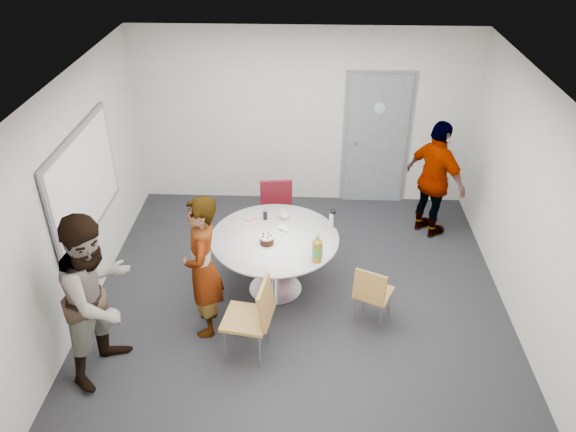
{
  "coord_description": "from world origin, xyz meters",
  "views": [
    {
      "loc": [
        0.08,
        -5.32,
        4.52
      ],
      "look_at": [
        -0.14,
        0.25,
        1.04
      ],
      "focal_mm": 35.0,
      "sensor_mm": 36.0,
      "label": 1
    }
  ],
  "objects_px": {
    "table": "(278,245)",
    "chair_near_left": "(255,313)",
    "whiteboard": "(85,183)",
    "person_left": "(98,297)",
    "person_main": "(203,267)",
    "person_right": "(435,180)",
    "chair_near_right": "(372,291)",
    "chair_far": "(277,208)",
    "door": "(376,140)"
  },
  "relations": [
    {
      "from": "chair_near_left",
      "to": "person_left",
      "type": "xyz_separation_m",
      "value": [
        -1.51,
        -0.2,
        0.34
      ]
    },
    {
      "from": "table",
      "to": "chair_far",
      "type": "distance_m",
      "value": 1.04
    },
    {
      "from": "person_left",
      "to": "door",
      "type": "bearing_deg",
      "value": -18.92
    },
    {
      "from": "door",
      "to": "table",
      "type": "bearing_deg",
      "value": -120.21
    },
    {
      "from": "person_right",
      "to": "chair_near_left",
      "type": "bearing_deg",
      "value": 99.68
    },
    {
      "from": "chair_near_left",
      "to": "chair_near_right",
      "type": "distance_m",
      "value": 1.37
    },
    {
      "from": "chair_near_left",
      "to": "person_left",
      "type": "relative_size",
      "value": 0.52
    },
    {
      "from": "chair_near_left",
      "to": "chair_near_right",
      "type": "xyz_separation_m",
      "value": [
        1.26,
        0.53,
        -0.11
      ]
    },
    {
      "from": "person_main",
      "to": "person_left",
      "type": "distance_m",
      "value": 1.11
    },
    {
      "from": "door",
      "to": "chair_far",
      "type": "relative_size",
      "value": 2.21
    },
    {
      "from": "chair_near_right",
      "to": "table",
      "type": "bearing_deg",
      "value": 177.1
    },
    {
      "from": "whiteboard",
      "to": "chair_far",
      "type": "distance_m",
      "value": 2.5
    },
    {
      "from": "person_main",
      "to": "chair_near_right",
      "type": "bearing_deg",
      "value": 87.16
    },
    {
      "from": "person_main",
      "to": "chair_near_left",
      "type": "bearing_deg",
      "value": 48.58
    },
    {
      "from": "chair_far",
      "to": "person_right",
      "type": "distance_m",
      "value": 2.21
    },
    {
      "from": "door",
      "to": "chair_near_right",
      "type": "relative_size",
      "value": 2.64
    },
    {
      "from": "whiteboard",
      "to": "person_left",
      "type": "relative_size",
      "value": 1.02
    },
    {
      "from": "person_right",
      "to": "chair_far",
      "type": "bearing_deg",
      "value": 61.76
    },
    {
      "from": "chair_near_right",
      "to": "person_main",
      "type": "bearing_deg",
      "value": -151.68
    },
    {
      "from": "person_left",
      "to": "person_right",
      "type": "relative_size",
      "value": 1.09
    },
    {
      "from": "whiteboard",
      "to": "table",
      "type": "distance_m",
      "value": 2.33
    },
    {
      "from": "table",
      "to": "person_main",
      "type": "distance_m",
      "value": 1.04
    },
    {
      "from": "person_right",
      "to": "door",
      "type": "bearing_deg",
      "value": 0.33
    },
    {
      "from": "person_main",
      "to": "person_right",
      "type": "height_order",
      "value": "person_right"
    },
    {
      "from": "chair_near_left",
      "to": "person_right",
      "type": "height_order",
      "value": "person_right"
    },
    {
      "from": "door",
      "to": "whiteboard",
      "type": "xyz_separation_m",
      "value": [
        -3.56,
        -2.28,
        0.42
      ]
    },
    {
      "from": "person_left",
      "to": "whiteboard",
      "type": "bearing_deg",
      "value": 41.78
    },
    {
      "from": "chair_near_left",
      "to": "chair_far",
      "type": "height_order",
      "value": "chair_near_left"
    },
    {
      "from": "door",
      "to": "table",
      "type": "relative_size",
      "value": 1.39
    },
    {
      "from": "whiteboard",
      "to": "person_main",
      "type": "height_order",
      "value": "whiteboard"
    },
    {
      "from": "chair_far",
      "to": "person_left",
      "type": "relative_size",
      "value": 0.51
    },
    {
      "from": "chair_near_right",
      "to": "chair_near_left",
      "type": "bearing_deg",
      "value": -132.46
    },
    {
      "from": "chair_near_left",
      "to": "person_main",
      "type": "height_order",
      "value": "person_main"
    },
    {
      "from": "chair_near_left",
      "to": "person_left",
      "type": "height_order",
      "value": "person_left"
    },
    {
      "from": "chair_near_left",
      "to": "person_right",
      "type": "bearing_deg",
      "value": -32.96
    },
    {
      "from": "table",
      "to": "chair_near_left",
      "type": "xyz_separation_m",
      "value": [
        -0.18,
        -1.1,
        -0.1
      ]
    },
    {
      "from": "person_left",
      "to": "person_right",
      "type": "distance_m",
      "value": 4.66
    },
    {
      "from": "person_right",
      "to": "person_left",
      "type": "bearing_deg",
      "value": 87.45
    },
    {
      "from": "chair_near_left",
      "to": "person_right",
      "type": "distance_m",
      "value": 3.39
    },
    {
      "from": "chair_far",
      "to": "person_right",
      "type": "bearing_deg",
      "value": -176.89
    },
    {
      "from": "chair_near_right",
      "to": "person_right",
      "type": "distance_m",
      "value": 2.25
    },
    {
      "from": "person_main",
      "to": "person_right",
      "type": "distance_m",
      "value": 3.55
    },
    {
      "from": "person_left",
      "to": "chair_near_right",
      "type": "bearing_deg",
      "value": -54.09
    },
    {
      "from": "whiteboard",
      "to": "person_left",
      "type": "distance_m",
      "value": 1.53
    },
    {
      "from": "door",
      "to": "chair_near_left",
      "type": "xyz_separation_m",
      "value": [
        -1.54,
        -3.43,
        -0.43
      ]
    },
    {
      "from": "chair_near_right",
      "to": "chair_far",
      "type": "distance_m",
      "value": 1.97
    },
    {
      "from": "whiteboard",
      "to": "person_left",
      "type": "xyz_separation_m",
      "value": [
        0.51,
        -1.35,
        -0.52
      ]
    },
    {
      "from": "whiteboard",
      "to": "person_left",
      "type": "bearing_deg",
      "value": -69.31
    },
    {
      "from": "chair_far",
      "to": "door",
      "type": "bearing_deg",
      "value": -144.51
    },
    {
      "from": "chair_near_right",
      "to": "person_right",
      "type": "xyz_separation_m",
      "value": [
        1.01,
        1.98,
        0.37
      ]
    }
  ]
}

